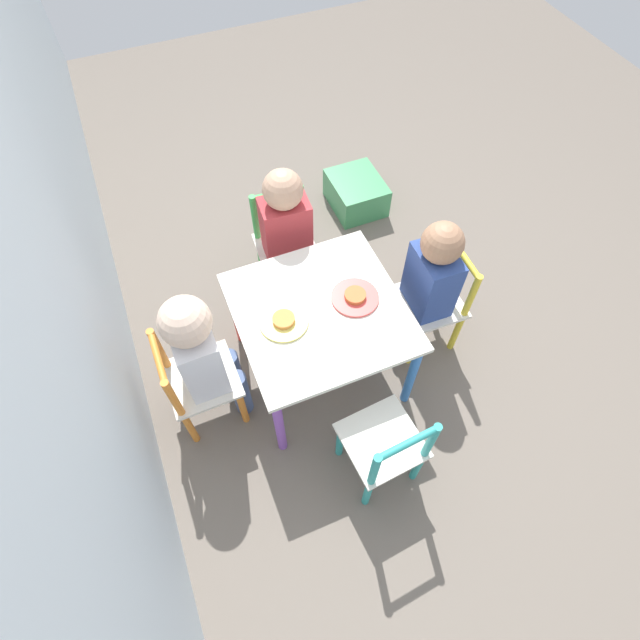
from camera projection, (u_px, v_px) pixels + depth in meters
ground_plane at (320, 367)px, 2.20m from camera, size 6.00×6.00×0.00m
kids_table at (320, 319)px, 1.89m from camera, size 0.62×0.62×0.44m
chair_orange at (197, 382)px, 1.89m from camera, size 0.26×0.26×0.51m
chair_yellow at (433, 302)px, 2.09m from camera, size 0.27×0.27×0.51m
chair_green at (285, 247)px, 2.27m from camera, size 0.28×0.28×0.51m
chair_teal at (385, 448)px, 1.75m from camera, size 0.28×0.28×0.51m
child_back at (202, 351)px, 1.74m from camera, size 0.20×0.22×0.73m
child_front at (428, 280)px, 1.94m from camera, size 0.21×0.22×0.71m
child_right at (287, 229)px, 2.09m from camera, size 0.22×0.21×0.71m
plate_back at (284, 321)px, 1.80m from camera, size 0.18×0.18×0.03m
plate_front at (355, 297)px, 1.86m from camera, size 0.18×0.18×0.03m
storage_bin at (356, 193)px, 2.70m from camera, size 0.31×0.26×0.17m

